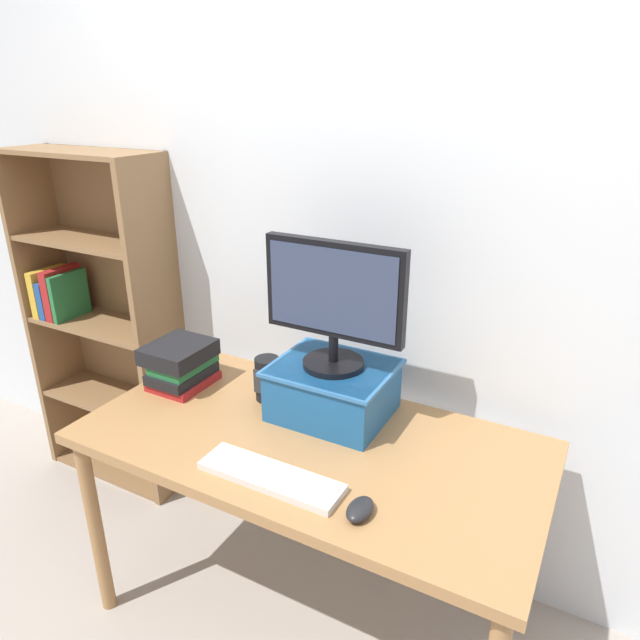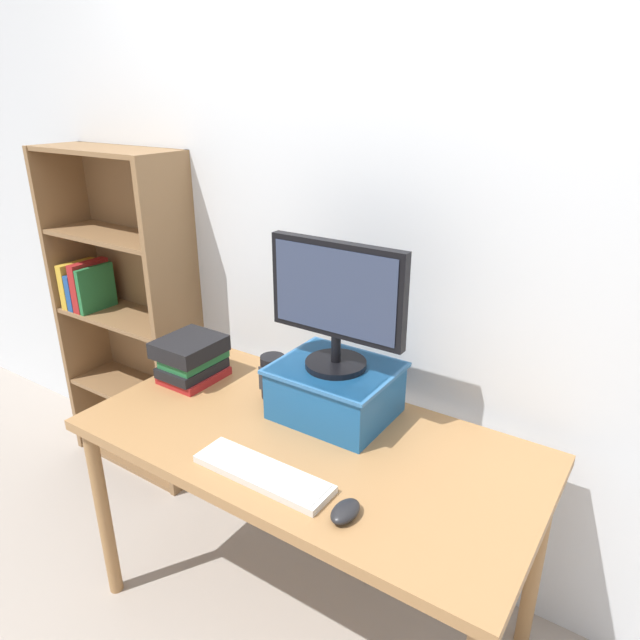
{
  "view_description": "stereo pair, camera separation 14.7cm",
  "coord_description": "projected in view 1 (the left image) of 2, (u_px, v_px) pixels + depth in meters",
  "views": [
    {
      "loc": [
        0.77,
        -1.33,
        1.79
      ],
      "look_at": [
        0.0,
        0.07,
        1.15
      ],
      "focal_mm": 32.0,
      "sensor_mm": 36.0,
      "label": 1
    },
    {
      "loc": [
        0.89,
        -1.26,
        1.79
      ],
      "look_at": [
        0.0,
        0.07,
        1.15
      ],
      "focal_mm": 32.0,
      "sensor_mm": 36.0,
      "label": 2
    }
  ],
  "objects": [
    {
      "name": "keyboard",
      "position": [
        271.0,
        476.0,
        1.61
      ],
      "size": [
        0.43,
        0.12,
        0.02
      ],
      "color": "silver",
      "rests_on": "desk"
    },
    {
      "name": "back_wall",
      "position": [
        377.0,
        240.0,
        2.02
      ],
      "size": [
        7.0,
        0.08,
        2.6
      ],
      "color": "silver",
      "rests_on": "ground_plane"
    },
    {
      "name": "book_stack",
      "position": [
        181.0,
        364.0,
        2.11
      ],
      "size": [
        0.21,
        0.24,
        0.16
      ],
      "color": "maroon",
      "rests_on": "desk"
    },
    {
      "name": "desk_speaker",
      "position": [
        268.0,
        379.0,
        2.01
      ],
      "size": [
        0.09,
        0.09,
        0.16
      ],
      "color": "black",
      "rests_on": "desk"
    },
    {
      "name": "computer_monitor",
      "position": [
        335.0,
        300.0,
        1.79
      ],
      "size": [
        0.48,
        0.2,
        0.42
      ],
      "color": "black",
      "rests_on": "riser_box"
    },
    {
      "name": "ground_plane",
      "position": [
        310.0,
        614.0,
        2.1
      ],
      "size": [
        12.0,
        12.0,
        0.0
      ],
      "primitive_type": "plane",
      "color": "#9E9389"
    },
    {
      "name": "computer_mouse",
      "position": [
        360.0,
        509.0,
        1.48
      ],
      "size": [
        0.06,
        0.1,
        0.04
      ],
      "color": "black",
      "rests_on": "desk"
    },
    {
      "name": "riser_box",
      "position": [
        334.0,
        389.0,
        1.91
      ],
      "size": [
        0.39,
        0.33,
        0.18
      ],
      "color": "#195189",
      "rests_on": "desk"
    },
    {
      "name": "bookshelf_unit",
      "position": [
        103.0,
        320.0,
        2.66
      ],
      "size": [
        0.75,
        0.28,
        1.57
      ],
      "color": "olive",
      "rests_on": "ground_plane"
    },
    {
      "name": "desk",
      "position": [
        309.0,
        458.0,
        1.84
      ],
      "size": [
        1.47,
        0.74,
        0.77
      ],
      "color": "#9E7042",
      "rests_on": "ground_plane"
    }
  ]
}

